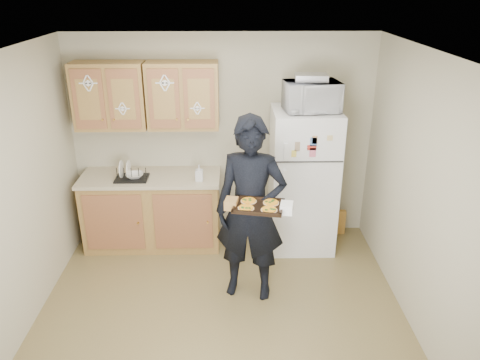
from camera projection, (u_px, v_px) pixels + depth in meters
The scene contains 22 objects.
floor at pixel (221, 320), 4.51m from camera, with size 3.60×3.60×0.00m, color brown.
ceiling at pixel (216, 55), 3.52m from camera, with size 3.60×3.60×0.00m, color white.
wall_back at pixel (222, 139), 5.67m from camera, with size 3.60×0.04×2.50m, color #B6AF93.
wall_left at pixel (8, 206), 3.99m from camera, with size 0.04×3.60×2.50m, color #B6AF93.
wall_right at pixel (426, 202), 4.05m from camera, with size 0.04×3.60×2.50m, color #B6AF93.
refrigerator at pixel (303, 180), 5.51m from camera, with size 0.75×0.70×1.70m, color white.
base_cabinet at pixel (153, 212), 5.69m from camera, with size 1.60×0.60×0.86m, color olive.
countertop at pixel (150, 178), 5.51m from camera, with size 1.64×0.64×0.04m, color #B3A889.
upper_cab_left at pixel (110, 96), 5.25m from camera, with size 0.80×0.33×0.75m, color olive.
upper_cab_right at pixel (183, 95), 5.27m from camera, with size 0.80×0.33×0.75m, color olive.
cereal_box at pixel (337, 222), 6.01m from camera, with size 0.20×0.07×0.32m, color #EEC254.
person at pixel (251, 211), 4.56m from camera, with size 0.69×0.45×1.90m, color black.
baking_tray at pixel (259, 207), 4.22m from camera, with size 0.44×0.33×0.04m, color black.
pizza_front_left at pixel (246, 208), 4.16m from camera, with size 0.15×0.15×0.02m, color orange.
pizza_front_right at pixel (269, 210), 4.13m from camera, with size 0.15×0.15×0.02m, color orange.
pizza_back_left at pixel (249, 201), 4.30m from camera, with size 0.15×0.15×0.02m, color orange.
pizza_back_right at pixel (271, 202), 4.26m from camera, with size 0.15×0.15×0.02m, color orange.
microwave at pixel (312, 96), 5.06m from camera, with size 0.59×0.40×0.32m, color white.
foil_pan at pixel (311, 77), 5.01m from camera, with size 0.35×0.24×0.07m, color silver.
dish_rack at pixel (131, 173), 5.39m from camera, with size 0.37×0.28×0.15m, color black.
bowl at pixel (135, 175), 5.40m from camera, with size 0.20×0.20×0.05m, color silver.
soap_bottle at pixel (199, 173), 5.34m from camera, with size 0.08×0.09×0.19m, color white.
Camera 1 is at (0.11, -3.61, 3.03)m, focal length 35.00 mm.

